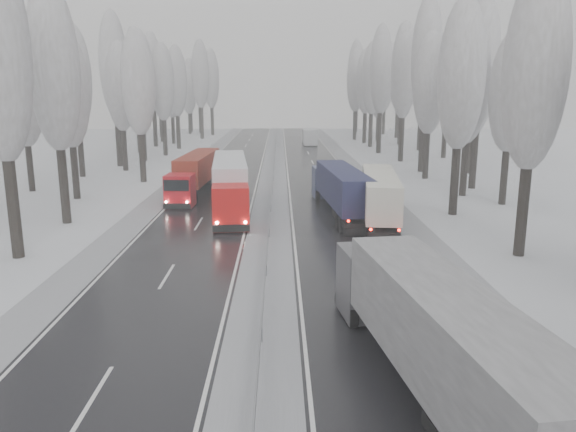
{
  "coord_description": "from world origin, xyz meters",
  "views": [
    {
      "loc": [
        0.75,
        -16.37,
        9.64
      ],
      "look_at": [
        1.25,
        16.79,
        2.2
      ],
      "focal_mm": 35.0,
      "sensor_mm": 36.0,
      "label": 1
    }
  ],
  "objects_px": {
    "truck_grey_tarp": "(433,331)",
    "truck_red_red": "(196,171)",
    "truck_cream_box": "(379,193)",
    "box_truck_distant": "(310,137)",
    "truck_red_white": "(230,181)",
    "truck_blue_box": "(340,187)"
  },
  "relations": [
    {
      "from": "truck_blue_box",
      "to": "truck_red_red",
      "type": "relative_size",
      "value": 1.02
    },
    {
      "from": "truck_red_white",
      "to": "box_truck_distant",
      "type": "bearing_deg",
      "value": 75.38
    },
    {
      "from": "truck_cream_box",
      "to": "box_truck_distant",
      "type": "xyz_separation_m",
      "value": [
        -2.0,
        60.83,
        -0.7
      ]
    },
    {
      "from": "truck_cream_box",
      "to": "truck_blue_box",
      "type": "bearing_deg",
      "value": 144.51
    },
    {
      "from": "truck_grey_tarp",
      "to": "truck_red_red",
      "type": "xyz_separation_m",
      "value": [
        -12.71,
        36.77,
        -0.19
      ]
    },
    {
      "from": "truck_grey_tarp",
      "to": "truck_red_red",
      "type": "height_order",
      "value": "truck_grey_tarp"
    },
    {
      "from": "truck_blue_box",
      "to": "truck_red_white",
      "type": "distance_m",
      "value": 8.92
    },
    {
      "from": "truck_grey_tarp",
      "to": "truck_cream_box",
      "type": "bearing_deg",
      "value": 76.43
    },
    {
      "from": "truck_grey_tarp",
      "to": "truck_blue_box",
      "type": "bearing_deg",
      "value": 82.57
    },
    {
      "from": "box_truck_distant",
      "to": "truck_red_red",
      "type": "relative_size",
      "value": 0.54
    },
    {
      "from": "truck_cream_box",
      "to": "truck_red_white",
      "type": "distance_m",
      "value": 12.15
    },
    {
      "from": "truck_red_white",
      "to": "truck_blue_box",
      "type": "bearing_deg",
      "value": -14.95
    },
    {
      "from": "box_truck_distant",
      "to": "truck_red_white",
      "type": "relative_size",
      "value": 0.47
    },
    {
      "from": "truck_blue_box",
      "to": "truck_red_red",
      "type": "bearing_deg",
      "value": 139.12
    },
    {
      "from": "truck_red_white",
      "to": "truck_red_red",
      "type": "height_order",
      "value": "truck_red_white"
    },
    {
      "from": "truck_cream_box",
      "to": "truck_red_red",
      "type": "relative_size",
      "value": 1.01
    },
    {
      "from": "truck_grey_tarp",
      "to": "truck_cream_box",
      "type": "distance_m",
      "value": 25.16
    },
    {
      "from": "truck_red_white",
      "to": "truck_red_red",
      "type": "xyz_separation_m",
      "value": [
        -3.92,
        7.78,
        -0.28
      ]
    },
    {
      "from": "truck_grey_tarp",
      "to": "truck_cream_box",
      "type": "xyz_separation_m",
      "value": [
        2.69,
        25.01,
        -0.17
      ]
    },
    {
      "from": "truck_blue_box",
      "to": "truck_cream_box",
      "type": "bearing_deg",
      "value": -47.21
    },
    {
      "from": "box_truck_distant",
      "to": "truck_red_red",
      "type": "xyz_separation_m",
      "value": [
        -13.4,
        -49.07,
        0.68
      ]
    },
    {
      "from": "truck_grey_tarp",
      "to": "box_truck_distant",
      "type": "relative_size",
      "value": 2.03
    }
  ]
}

